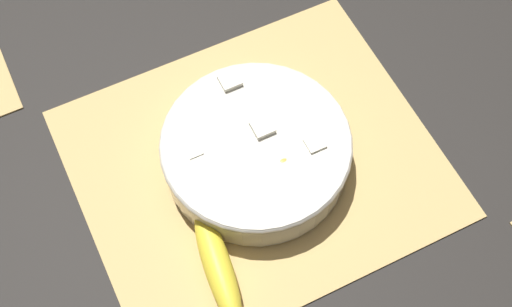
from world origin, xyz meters
name	(u,v)px	position (x,y,z in m)	size (l,w,h in m)	color
ground_plane	(256,163)	(0.00, 0.00, 0.00)	(6.00, 6.00, 0.00)	black
bamboo_mat_center	(256,162)	(0.00, 0.00, 0.00)	(0.51, 0.44, 0.01)	tan
fruit_salad_bowl	(255,149)	(0.00, 0.00, 0.04)	(0.27, 0.27, 0.07)	silver
whole_banana	(217,264)	(0.12, 0.13, 0.03)	(0.06, 0.19, 0.04)	yellow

